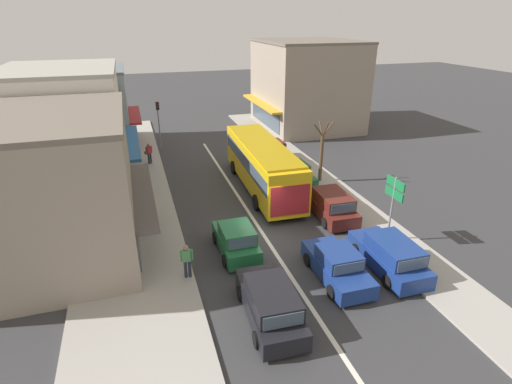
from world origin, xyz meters
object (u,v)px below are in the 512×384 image
hatchback_adjacent_lane_trail (236,240)px  directional_road_sign (394,194)px  sedan_queue_gap_filler (337,265)px  traffic_light_downstreet (158,118)px  city_bus (262,163)px  parked_wagon_kerb_front (390,255)px  parked_sedan_kerb_third (295,174)px  parked_wagon_kerb_second (331,205)px  pedestrian_with_handbag_near (149,152)px  street_tree_right (321,154)px  wagon_adjacent_lane_lead (270,304)px  parked_hatchback_kerb_rear (272,150)px  pedestrian_browsing_midblock (187,259)px

hatchback_adjacent_lane_trail → directional_road_sign: size_ratio=1.03×
sedan_queue_gap_filler → traffic_light_downstreet: size_ratio=1.01×
city_bus → traffic_light_downstreet: 12.43m
sedan_queue_gap_filler → parked_wagon_kerb_front: (2.64, -0.11, 0.08)m
city_bus → parked_sedan_kerb_third: (2.53, 0.42, -1.22)m
hatchback_adjacent_lane_trail → parked_wagon_kerb_front: bearing=-28.5°
parked_wagon_kerb_second → parked_sedan_kerb_third: bearing=90.0°
hatchback_adjacent_lane_trail → pedestrian_with_handbag_near: size_ratio=2.27×
traffic_light_downstreet → parked_sedan_kerb_third: bearing=-51.8°
traffic_light_downstreet → directional_road_sign: 21.85m
parked_wagon_kerb_front → traffic_light_downstreet: size_ratio=1.08×
city_bus → parked_sedan_kerb_third: city_bus is taller
city_bus → parked_wagon_kerb_second: 5.76m
directional_road_sign → pedestrian_with_handbag_near: bearing=125.2°
city_bus → directional_road_sign: bearing=-64.5°
sedan_queue_gap_filler → parked_wagon_kerb_front: size_ratio=0.93×
sedan_queue_gap_filler → street_tree_right: street_tree_right is taller
parked_sedan_kerb_third → traffic_light_downstreet: bearing=128.2°
traffic_light_downstreet → sedan_queue_gap_filler: bearing=-74.9°
wagon_adjacent_lane_lead → pedestrian_with_handbag_near: (-3.30, 19.35, 0.32)m
hatchback_adjacent_lane_trail → street_tree_right: size_ratio=0.82×
wagon_adjacent_lane_lead → directional_road_sign: bearing=25.4°
pedestrian_with_handbag_near → parked_hatchback_kerb_rear: bearing=-8.3°
parked_wagon_kerb_second → parked_sedan_kerb_third: 5.47m
hatchback_adjacent_lane_trail → sedan_queue_gap_filler: hatchback_adjacent_lane_trail is taller
street_tree_right → pedestrian_with_handbag_near: (-11.28, 7.16, -1.04)m
traffic_light_downstreet → directional_road_sign: (9.84, -19.51, -0.15)m
city_bus → street_tree_right: bearing=-0.5°
parked_sedan_kerb_third → parked_hatchback_kerb_rear: size_ratio=1.14×
directional_road_sign → pedestrian_browsing_midblock: size_ratio=2.21×
city_bus → wagon_adjacent_lane_lead: city_bus is taller
pedestrian_with_handbag_near → wagon_adjacent_lane_lead: bearing=-80.3°
wagon_adjacent_lane_lead → street_tree_right: (7.98, 12.19, 1.36)m
traffic_light_downstreet → city_bus: bearing=-62.2°
city_bus → parked_wagon_kerb_front: 11.08m
parked_hatchback_kerb_rear → traffic_light_downstreet: bearing=148.3°
parked_wagon_kerb_front → traffic_light_downstreet: 23.34m
traffic_light_downstreet → pedestrian_browsing_midblock: (-0.59, -19.68, -1.79)m
parked_wagon_kerb_front → street_tree_right: bearing=81.4°
parked_wagon_kerb_front → hatchback_adjacent_lane_trail: bearing=151.5°
parked_hatchback_kerb_rear → street_tree_right: street_tree_right is taller
city_bus → hatchback_adjacent_lane_trail: size_ratio=2.95×
traffic_light_downstreet → street_tree_right: (10.06, -11.00, -0.75)m
parked_wagon_kerb_second → street_tree_right: street_tree_right is taller
sedan_queue_gap_filler → parked_wagon_kerb_front: 2.64m
parked_wagon_kerb_second → directional_road_sign: bearing=-66.2°
city_bus → wagon_adjacent_lane_lead: (-3.70, -12.23, -1.14)m
parked_sedan_kerb_third → sedan_queue_gap_filler: bearing=-102.8°
hatchback_adjacent_lane_trail → pedestrian_with_handbag_near: bearing=102.8°
city_bus → pedestrian_browsing_midblock: (-6.36, -8.72, -0.81)m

